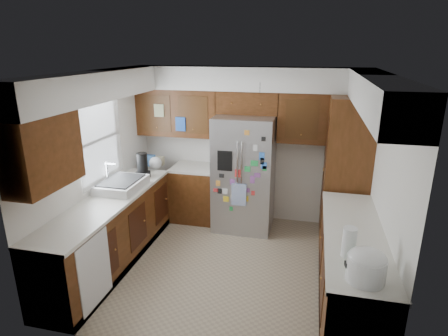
{
  "coord_description": "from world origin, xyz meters",
  "views": [
    {
      "loc": [
        0.99,
        -4.24,
        2.77
      ],
      "look_at": [
        -0.12,
        0.35,
        1.25
      ],
      "focal_mm": 30.0,
      "sensor_mm": 36.0,
      "label": 1
    }
  ],
  "objects_px": {
    "pantry": "(346,171)",
    "rice_cooker": "(366,265)",
    "fridge": "(244,173)",
    "paper_towel": "(349,242)"
  },
  "relations": [
    {
      "from": "fridge",
      "to": "paper_towel",
      "type": "height_order",
      "value": "fridge"
    },
    {
      "from": "rice_cooker",
      "to": "paper_towel",
      "type": "xyz_separation_m",
      "value": [
        -0.11,
        0.36,
        -0.0
      ]
    },
    {
      "from": "rice_cooker",
      "to": "paper_towel",
      "type": "height_order",
      "value": "paper_towel"
    },
    {
      "from": "pantry",
      "to": "fridge",
      "type": "height_order",
      "value": "pantry"
    },
    {
      "from": "rice_cooker",
      "to": "paper_towel",
      "type": "distance_m",
      "value": 0.38
    },
    {
      "from": "pantry",
      "to": "rice_cooker",
      "type": "xyz_separation_m",
      "value": [
        -0.0,
        -2.5,
        -0.01
      ]
    },
    {
      "from": "fridge",
      "to": "rice_cooker",
      "type": "bearing_deg",
      "value": -59.62
    },
    {
      "from": "pantry",
      "to": "rice_cooker",
      "type": "height_order",
      "value": "pantry"
    },
    {
      "from": "fridge",
      "to": "rice_cooker",
      "type": "xyz_separation_m",
      "value": [
        1.5,
        -2.56,
        0.17
      ]
    },
    {
      "from": "pantry",
      "to": "paper_towel",
      "type": "xyz_separation_m",
      "value": [
        -0.11,
        -2.14,
        -0.01
      ]
    }
  ]
}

